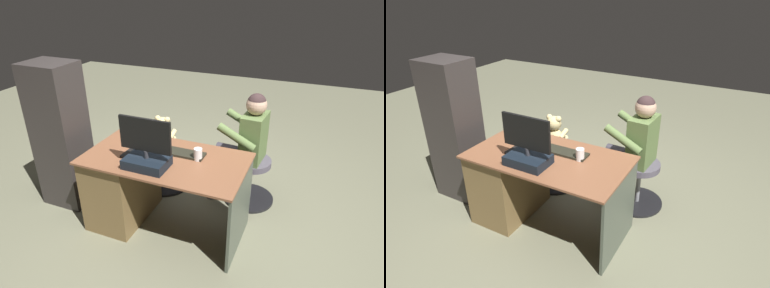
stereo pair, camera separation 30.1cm
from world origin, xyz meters
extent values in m
plane|color=#6E6E56|center=(0.00, 0.00, 0.00)|extent=(10.00, 10.00, 0.00)
cube|color=brown|center=(0.00, 0.37, 0.71)|extent=(1.38, 0.75, 0.02)
cube|color=brown|center=(0.46, 0.37, 0.35)|extent=(0.44, 0.69, 0.71)
cube|color=#4B5447|center=(-0.67, 0.37, 0.35)|extent=(0.02, 0.67, 0.71)
cube|color=black|center=(0.07, 0.56, 0.76)|extent=(0.35, 0.24, 0.08)
cylinder|color=#333338|center=(0.07, 0.56, 0.84)|extent=(0.04, 0.04, 0.06)
cube|color=black|center=(0.07, 0.56, 1.00)|extent=(0.44, 0.02, 0.27)
cube|color=#19598C|center=(0.07, 0.55, 1.00)|extent=(0.40, 0.00, 0.24)
cube|color=black|center=(-0.09, 0.26, 0.73)|extent=(0.42, 0.14, 0.02)
ellipsoid|color=#22252E|center=(0.22, 0.25, 0.74)|extent=(0.06, 0.10, 0.04)
cylinder|color=white|center=(-0.27, 0.30, 0.78)|extent=(0.07, 0.07, 0.10)
cube|color=black|center=(0.33, 0.44, 0.73)|extent=(0.05, 0.15, 0.02)
cylinder|color=black|center=(0.34, -0.26, 0.01)|extent=(0.54, 0.54, 0.03)
cylinder|color=gray|center=(0.34, -0.26, 0.22)|extent=(0.04, 0.04, 0.39)
cylinder|color=#364494|center=(0.34, -0.26, 0.44)|extent=(0.41, 0.41, 0.06)
ellipsoid|color=#D5BE7E|center=(0.34, -0.26, 0.57)|extent=(0.18, 0.15, 0.19)
sphere|color=#D5BE7E|center=(0.34, -0.26, 0.72)|extent=(0.15, 0.15, 0.15)
sphere|color=beige|center=(0.34, -0.33, 0.71)|extent=(0.06, 0.06, 0.06)
sphere|color=#D5BE7E|center=(0.29, -0.26, 0.78)|extent=(0.06, 0.06, 0.06)
sphere|color=#D5BE7E|center=(0.40, -0.26, 0.78)|extent=(0.06, 0.06, 0.06)
cylinder|color=#D5BE7E|center=(0.25, -0.29, 0.60)|extent=(0.05, 0.14, 0.09)
cylinder|color=#D5BE7E|center=(0.43, -0.29, 0.60)|extent=(0.05, 0.14, 0.09)
cylinder|color=#D5BE7E|center=(0.30, -0.36, 0.50)|extent=(0.06, 0.11, 0.06)
cylinder|color=#D5BE7E|center=(0.39, -0.36, 0.50)|extent=(0.06, 0.11, 0.06)
cylinder|color=black|center=(-0.59, -0.33, 0.01)|extent=(0.51, 0.51, 0.03)
cylinder|color=gray|center=(-0.59, -0.33, 0.22)|extent=(0.04, 0.04, 0.39)
cylinder|color=#514B57|center=(-0.59, -0.33, 0.44)|extent=(0.39, 0.39, 0.06)
cube|color=#5B723F|center=(-0.59, -0.33, 0.71)|extent=(0.22, 0.33, 0.48)
sphere|color=tan|center=(-0.59, -0.33, 1.04)|extent=(0.19, 0.19, 0.19)
sphere|color=#392929|center=(-0.59, -0.33, 1.06)|extent=(0.18, 0.18, 0.18)
cylinder|color=#5B723F|center=(-0.47, -0.12, 0.78)|extent=(0.38, 0.10, 0.23)
cylinder|color=#5B723F|center=(-0.45, -0.52, 0.78)|extent=(0.38, 0.10, 0.23)
cylinder|color=#37343C|center=(-0.41, -0.23, 0.49)|extent=(0.39, 0.14, 0.11)
cylinder|color=#37343C|center=(-0.22, -0.21, 0.24)|extent=(0.10, 0.10, 0.47)
cylinder|color=#37343C|center=(-0.40, -0.40, 0.49)|extent=(0.39, 0.14, 0.11)
cylinder|color=#37343C|center=(-0.20, -0.39, 0.24)|extent=(0.10, 0.10, 0.47)
cube|color=#312C2B|center=(1.12, 0.35, 0.71)|extent=(0.44, 0.36, 1.43)
camera|label=1|loc=(-1.13, 2.56, 2.08)|focal=31.18mm
camera|label=2|loc=(-1.41, 2.43, 2.08)|focal=31.18mm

